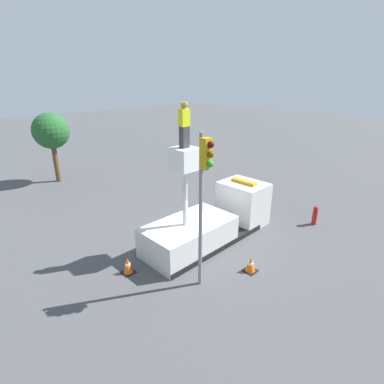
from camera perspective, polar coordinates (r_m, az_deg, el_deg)
The scene contains 8 objects.
ground_plane at distance 14.51m, azimuth 2.13°, elevation -9.43°, with size 120.00×120.00×0.00m, color #4C4C4F.
bucket_truck at distance 14.47m, azimuth 3.81°, elevation -5.54°, with size 7.01×2.37×4.73m.
worker at distance 11.83m, azimuth -1.49°, elevation 12.58°, with size 0.40×0.26×1.75m.
traffic_light_pole at distance 9.89m, azimuth 2.29°, elevation 1.53°, with size 0.34×0.57×5.73m.
fire_hydrant at distance 17.16m, azimuth 22.35°, elevation -4.16°, with size 0.48×0.24×1.04m.
traffic_cone_rear at distance 12.53m, azimuth -12.13°, elevation -13.55°, with size 0.49×0.49×0.69m.
traffic_cone_curbside at distance 12.60m, azimuth 11.08°, elevation -13.40°, with size 0.52×0.52×0.64m.
tree_left_bg at distance 24.07m, azimuth -25.28°, elevation 10.37°, with size 2.56×2.56×5.07m.
Camera 1 is at (-9.14, -8.57, 7.32)m, focal length 28.00 mm.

